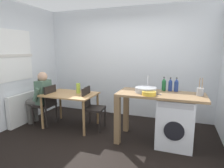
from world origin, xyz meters
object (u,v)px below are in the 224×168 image
utensil_crock (200,92)px  vase (78,88)px  chair_person_seat (47,103)px  seated_person (41,95)px  washing_machine (175,122)px  bottle_clear_small (176,85)px  chair_opposite (91,106)px  bottle_squat_brown (170,85)px  dining_table (70,98)px  bottle_tall_green (164,84)px  mixing_bowl (149,93)px

utensil_crock → vase: (-2.39, 0.16, -0.14)m
utensil_crock → vase: size_ratio=1.37×
chair_person_seat → seated_person: seated_person is taller
washing_machine → bottle_clear_small: bottle_clear_small is taller
chair_opposite → utensil_crock: utensil_crock is taller
bottle_squat_brown → vase: size_ratio=1.16×
chair_opposite → seated_person: bearing=-87.5°
dining_table → washing_machine: size_ratio=1.28×
bottle_tall_green → bottle_clear_small: bottle_clear_small is taller
chair_opposite → bottle_tall_green: bottle_tall_green is taller
chair_person_seat → bottle_clear_small: 2.77m
mixing_bowl → seated_person: bearing=175.2°
chair_person_seat → bottle_squat_brown: bottle_squat_brown is taller
chair_person_seat → utensil_crock: utensil_crock is taller
bottle_squat_brown → seated_person: bearing=-174.7°
bottle_squat_brown → vase: bottle_squat_brown is taller
seated_person → washing_machine: bearing=-90.9°
chair_opposite → vase: vase is taller
bottle_clear_small → mixing_bowl: bearing=-132.3°
chair_opposite → utensil_crock: (2.07, -0.10, 0.48)m
chair_opposite → mixing_bowl: mixing_bowl is taller
seated_person → bottle_tall_green: 2.68m
utensil_crock → bottle_squat_brown: bearing=156.6°
bottle_clear_small → chair_person_seat: bearing=-174.7°
vase → bottle_squat_brown: bearing=1.6°
bottle_tall_green → utensil_crock: (0.60, -0.22, -0.05)m
mixing_bowl → chair_opposite: bearing=164.5°
chair_opposite → vase: (-0.33, 0.06, 0.34)m
dining_table → chair_opposite: size_ratio=1.22×
bottle_tall_green → bottle_squat_brown: size_ratio=1.01×
dining_table → vase: 0.27m
seated_person → vase: (0.86, 0.20, 0.18)m
bottle_tall_green → mixing_bowl: (-0.20, -0.47, -0.08)m
chair_person_seat → bottle_squat_brown: size_ratio=3.56×
dining_table → utensil_crock: utensil_crock is taller
dining_table → bottle_squat_brown: (2.05, 0.15, 0.39)m
chair_person_seat → washing_machine: bearing=-91.0°
dining_table → bottle_clear_small: size_ratio=4.27×
chair_opposite → bottle_clear_small: size_ratio=3.49×
dining_table → chair_person_seat: bearing=-169.7°
seated_person → bottle_tall_green: size_ratio=4.70×
chair_opposite → vase: size_ratio=4.13×
bottle_tall_green → bottle_clear_small: bearing=-1.3°
dining_table → vase: (0.15, 0.10, 0.21)m
dining_table → mixing_bowl: bearing=-10.0°
dining_table → chair_opposite: chair_opposite is taller
utensil_crock → bottle_tall_green: bearing=160.3°
dining_table → bottle_squat_brown: 2.10m
bottle_squat_brown → mixing_bowl: bearing=-124.1°
vase → dining_table: bearing=-146.3°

